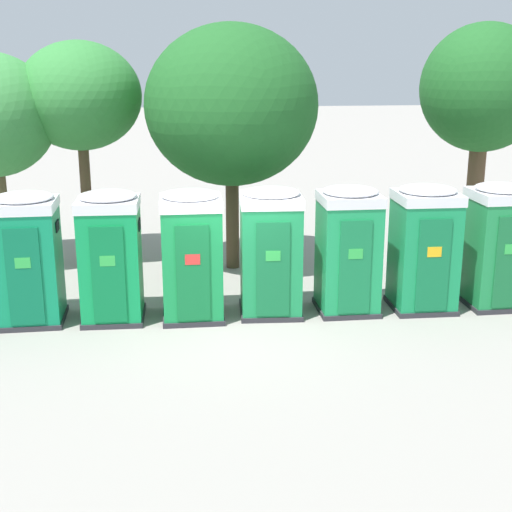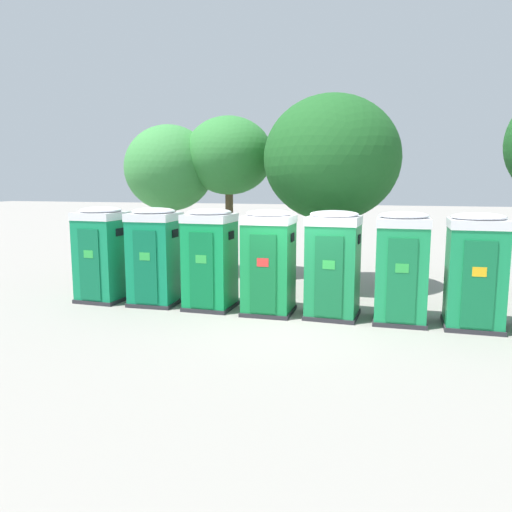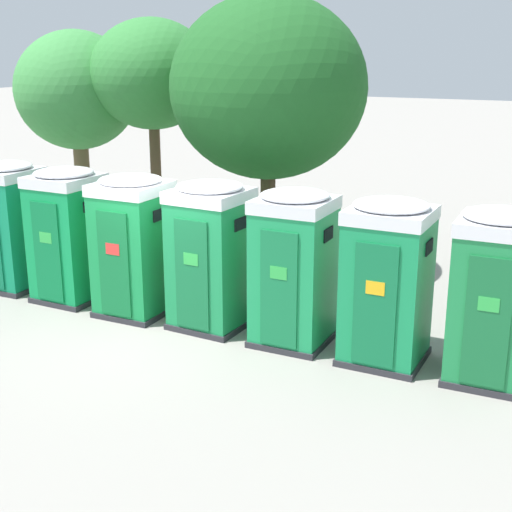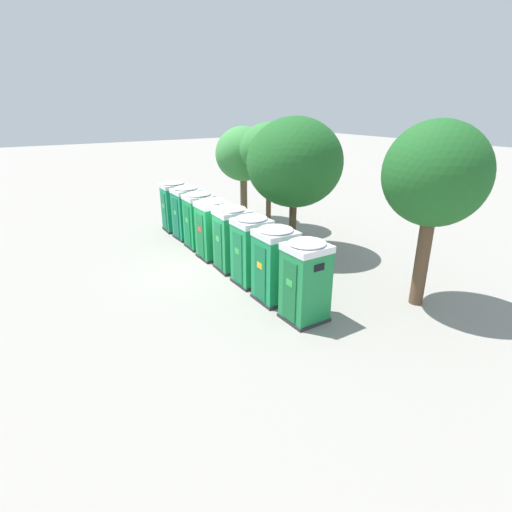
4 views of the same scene
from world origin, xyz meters
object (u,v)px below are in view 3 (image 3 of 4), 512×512
Objects in this scene: portapotty_2 at (68,234)px; portapotty_4 at (211,254)px; portapotty_7 at (494,296)px; street_tree_2 at (152,75)px; portapotty_6 at (387,281)px; portapotty_1 at (8,225)px; portapotty_3 at (133,245)px; street_tree_0 at (77,92)px; portapotty_5 at (294,267)px; street_tree_1 at (268,88)px.

portapotty_2 is 3.09m from portapotty_4.
portapotty_2 and portapotty_7 have the same top height.
street_tree_2 reaches higher than portapotty_4.
street_tree_2 is (-4.00, 4.35, 2.75)m from portapotty_4.
portapotty_7 is at bearing 0.66° from portapotty_6.
portapotty_4 is 3.09m from portapotty_6.
portapotty_1 is 1.00× the size of portapotty_4.
portapotty_3 is 6.50m from street_tree_0.
portapotty_7 is (3.09, -0.03, 0.00)m from portapotty_5.
portapotty_7 is at bearing -33.20° from street_tree_1.
street_tree_2 is at bearing 101.87° from portapotty_2.
street_tree_1 reaches higher than portapotty_3.
portapotty_2 is 5.49m from street_tree_0.
portapotty_4 is at bearing -0.77° from portapotty_1.
portapotty_7 is 6.63m from street_tree_1.
portapotty_4 is at bearing 178.49° from portapotty_6.
portapotty_5 is (1.55, -0.04, 0.00)m from portapotty_4.
portapotty_3 is at bearing -107.75° from street_tree_1.
portapotty_1 and portapotty_3 have the same top height.
portapotty_2 and portapotty_4 have the same top height.
portapotty_2 is 4.92m from street_tree_1.
street_tree_0 is (-6.01, 4.03, 2.33)m from portapotty_4.
portapotty_1 and portapotty_4 have the same top height.
portapotty_3 is 0.48× the size of street_tree_2.
portapotty_1 is 1.00× the size of portapotty_7.
portapotty_7 is at bearing -0.78° from portapotty_1.
street_tree_0 is (-9.11, 4.11, 2.33)m from portapotty_6.
street_tree_1 is at bearing 98.23° from portapotty_4.
portapotty_3 and portapotty_6 have the same top height.
portapotty_1 is 7.73m from portapotty_6.
portapotty_6 is at bearing -24.32° from street_tree_0.
portapotty_3 is 5.76m from street_tree_2.
portapotty_5 and portapotty_7 have the same top height.
portapotty_4 is 7.61m from street_tree_0.
portapotty_7 is at bearing -0.59° from portapotty_2.
portapotty_2 is 7.73m from portapotty_7.
portapotty_4 is 4.20m from street_tree_1.
portapotty_3 is 4.64m from portapotty_6.
portapotty_7 is at bearing -0.79° from portapotty_4.
portapotty_5 is 7.59m from street_tree_2.
portapotty_7 is at bearing -21.04° from street_tree_0.
street_tree_1 reaches higher than portapotty_6.
street_tree_2 is at bearing 163.11° from street_tree_1.
portapotty_3 and portapotty_7 have the same top height.
portapotty_2 and portapotty_6 have the same top height.
portapotty_4 is 1.00× the size of portapotty_5.
street_tree_2 reaches higher than portapotty_6.
portapotty_1 is at bearing 179.06° from portapotty_5.
street_tree_1 reaches higher than street_tree_0.
street_tree_2 reaches higher than portapotty_7.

